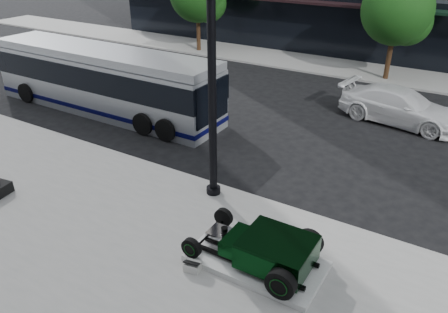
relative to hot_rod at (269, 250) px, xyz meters
The scene contains 9 objects.
ground 5.42m from the hot_rod, 115.20° to the left, with size 120.00×120.00×0.00m, color black.
sidewalk_far 19.02m from the hot_rod, 96.92° to the left, with size 70.00×4.00×0.12m, color gray.
street_trees 18.24m from the hot_rod, 93.65° to the left, with size 29.80×3.80×5.70m.
display_plinth 0.60m from the hot_rod, behind, with size 3.40×1.80×0.15m, color silver.
hot_rod is the anchor object (origin of this frame).
info_plaque 1.95m from the hot_rod, 146.55° to the right, with size 0.45×0.37×0.31m.
lamppost 5.02m from the hot_rod, 143.47° to the left, with size 0.45×0.45×8.24m.
transit_bus 13.13m from the hot_rod, 152.16° to the left, with size 12.12×2.88×2.92m.
white_sedan 11.79m from the hot_rod, 86.76° to the left, with size 2.16×5.31×1.54m, color white.
Camera 1 is at (5.76, -12.67, 7.67)m, focal length 35.00 mm.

